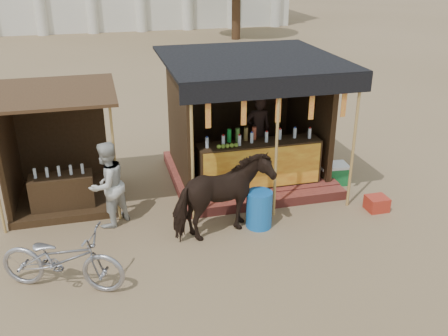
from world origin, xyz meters
TOP-DOWN VIEW (x-y plane):
  - ground at (0.00, 0.00)m, footprint 120.00×120.00m
  - main_stall at (1.02, 3.36)m, footprint 3.60×3.61m
  - secondary_stall at (-3.17, 3.24)m, footprint 2.40×2.40m
  - cow at (-0.16, 1.07)m, footprint 1.97×1.33m
  - motorbike at (-2.91, 0.18)m, footprint 2.07×1.39m
  - bystander at (-2.13, 2.00)m, footprint 1.02×1.00m
  - blue_barrel at (0.58, 1.21)m, footprint 0.64×0.64m
  - red_crate at (3.07, 1.22)m, footprint 0.41×0.37m
  - cooler at (2.76, 2.60)m, footprint 0.67×0.48m

SIDE VIEW (x-z plane):
  - ground at x=0.00m, z-range 0.00..0.00m
  - red_crate at x=3.07m, z-range 0.00..0.29m
  - cooler at x=2.76m, z-range 0.00..0.46m
  - blue_barrel at x=0.58m, z-range 0.00..0.72m
  - motorbike at x=-2.91m, z-range 0.00..1.03m
  - cow at x=-0.16m, z-range 0.00..1.53m
  - bystander at x=-2.13m, z-range 0.00..1.66m
  - secondary_stall at x=-3.17m, z-range -0.34..2.04m
  - main_stall at x=1.02m, z-range -0.37..2.41m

